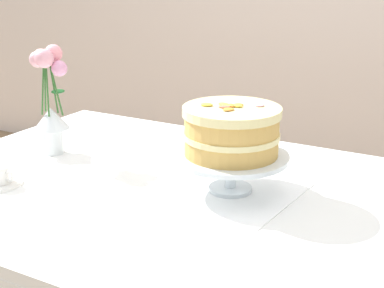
{
  "coord_description": "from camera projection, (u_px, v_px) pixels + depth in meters",
  "views": [
    {
      "loc": [
        0.71,
        -1.13,
        1.29
      ],
      "look_at": [
        0.06,
        0.01,
        0.86
      ],
      "focal_mm": 51.84,
      "sensor_mm": 36.0,
      "label": 1
    }
  ],
  "objects": [
    {
      "name": "dining_table",
      "position": [
        165.0,
        219.0,
        1.45
      ],
      "size": [
        1.4,
        1.0,
        0.74
      ],
      "color": "white",
      "rests_on": "ground"
    },
    {
      "name": "linen_napkin",
      "position": [
        230.0,
        191.0,
        1.4
      ],
      "size": [
        0.34,
        0.34,
        0.0
      ],
      "primitive_type": "cube",
      "rotation": [
        0.0,
        0.0,
        -0.08
      ],
      "color": "white",
      "rests_on": "dining_table"
    },
    {
      "name": "cake_stand",
      "position": [
        231.0,
        161.0,
        1.38
      ],
      "size": [
        0.29,
        0.29,
        0.1
      ],
      "color": "silver",
      "rests_on": "linen_napkin"
    },
    {
      "name": "layer_cake",
      "position": [
        231.0,
        131.0,
        1.35
      ],
      "size": [
        0.24,
        0.24,
        0.13
      ],
      "color": "tan",
      "rests_on": "cake_stand"
    },
    {
      "name": "flower_vase",
      "position": [
        50.0,
        102.0,
        1.64
      ],
      "size": [
        0.12,
        0.11,
        0.33
      ],
      "color": "silver",
      "rests_on": "dining_table"
    }
  ]
}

